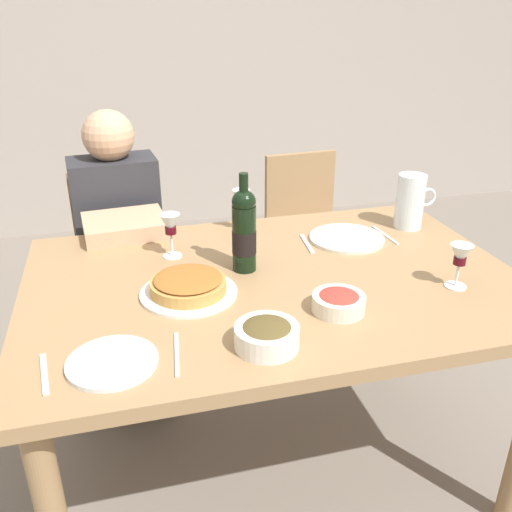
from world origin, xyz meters
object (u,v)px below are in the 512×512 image
at_px(wine_glass_right_diner, 170,227).
at_px(chair_left, 120,255).
at_px(olive_bowl, 267,334).
at_px(dinner_plate_left_setting, 112,362).
at_px(salad_bowl, 339,301).
at_px(dining_table, 274,303).
at_px(baked_tart, 188,286).
at_px(wine_glass_centre, 460,257).
at_px(diner_left, 124,252).
at_px(water_pitcher, 410,204).
at_px(chair_right, 307,233).
at_px(wine_bottle, 244,230).
at_px(wine_glass_left_diner, 241,202).
at_px(dinner_plate_right_setting, 347,238).

xyz_separation_m(wine_glass_right_diner, chair_left, (-0.17, 0.64, -0.37)).
bearing_deg(olive_bowl, dinner_plate_left_setting, 176.75).
height_order(salad_bowl, dinner_plate_left_setting, salad_bowl).
xyz_separation_m(dining_table, salad_bowl, (0.11, -0.24, 0.12)).
xyz_separation_m(baked_tart, wine_glass_centre, (0.77, -0.16, 0.07)).
height_order(baked_tart, wine_glass_centre, wine_glass_centre).
distance_m(dining_table, diner_left, 0.78).
bearing_deg(water_pitcher, chair_right, 103.79).
relative_size(wine_bottle, chair_right, 0.36).
height_order(dining_table, diner_left, diner_left).
height_order(wine_glass_left_diner, chair_right, wine_glass_left_diner).
bearing_deg(salad_bowl, chair_right, 73.93).
distance_m(wine_bottle, dinner_plate_left_setting, 0.60).
height_order(water_pitcher, salad_bowl, water_pitcher).
bearing_deg(salad_bowl, wine_glass_right_diner, 130.18).
relative_size(wine_glass_centre, dinner_plate_left_setting, 0.63).
relative_size(wine_bottle, wine_glass_right_diner, 2.10).
bearing_deg(chair_left, wine_glass_centre, 126.85).
distance_m(wine_bottle, dinner_plate_right_setting, 0.45).
bearing_deg(wine_glass_left_diner, wine_glass_centre, -49.60).
height_order(baked_tart, olive_bowl, olive_bowl).
height_order(water_pitcher, chair_right, water_pitcher).
xyz_separation_m(dining_table, dinner_plate_right_setting, (0.33, 0.21, 0.10)).
xyz_separation_m(salad_bowl, diner_left, (-0.55, 0.88, -0.17)).
distance_m(salad_bowl, chair_right, 1.23).
height_order(wine_glass_right_diner, diner_left, diner_left).
height_order(dining_table, wine_bottle, wine_bottle).
distance_m(olive_bowl, wine_glass_centre, 0.65).
bearing_deg(dinner_plate_left_setting, chair_right, 53.12).
distance_m(water_pitcher, olive_bowl, 0.96).
height_order(olive_bowl, wine_glass_centre, wine_glass_centre).
bearing_deg(dinner_plate_left_setting, wine_glass_left_diner, 56.53).
distance_m(wine_glass_centre, chair_left, 1.48).
bearing_deg(salad_bowl, dinner_plate_left_setting, -171.07).
bearing_deg(baked_tart, salad_bowl, -27.14).
distance_m(olive_bowl, dinner_plate_left_setting, 0.37).
relative_size(salad_bowl, dinner_plate_left_setting, 0.69).
bearing_deg(diner_left, chair_right, -167.64).
xyz_separation_m(chair_left, chair_right, (0.90, 0.04, 0.00)).
height_order(wine_bottle, dinner_plate_left_setting, wine_bottle).
height_order(wine_glass_centre, chair_left, wine_glass_centre).
bearing_deg(diner_left, water_pitcher, 155.55).
xyz_separation_m(olive_bowl, wine_glass_centre, (0.63, 0.16, 0.06)).
bearing_deg(dinner_plate_right_setting, chair_left, 140.04).
height_order(dinner_plate_right_setting, diner_left, diner_left).
bearing_deg(wine_glass_left_diner, chair_left, 133.60).
bearing_deg(chair_left, wine_glass_left_diner, 128.59).
relative_size(baked_tart, wine_glass_right_diner, 1.88).
bearing_deg(wine_glass_centre, water_pitcher, 77.96).
relative_size(dining_table, diner_left, 1.29).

